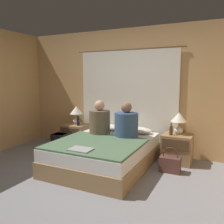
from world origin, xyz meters
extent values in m
plane|color=gray|center=(0.00, 0.00, 0.00)|extent=(16.00, 16.00, 0.00)
cube|color=tan|center=(0.00, 1.98, 1.25)|extent=(4.84, 0.06, 2.50)
cube|color=white|center=(0.00, 1.92, 1.03)|extent=(2.09, 0.02, 2.06)
cylinder|color=brown|center=(0.00, 1.92, 2.08)|extent=(2.29, 0.02, 0.02)
cube|color=#99754C|center=(0.00, 0.91, 0.13)|extent=(1.45, 1.91, 0.26)
cube|color=white|center=(0.00, 0.91, 0.36)|extent=(1.41, 1.87, 0.20)
cube|color=#937047|center=(-1.09, 1.63, 0.26)|extent=(0.51, 0.44, 0.52)
cube|color=#4C3823|center=(-1.09, 1.40, 0.38)|extent=(0.45, 0.02, 0.19)
cube|color=#937047|center=(1.09, 1.63, 0.26)|extent=(0.51, 0.44, 0.52)
cube|color=#4C3823|center=(1.09, 1.40, 0.38)|extent=(0.45, 0.02, 0.19)
ellipsoid|color=silver|center=(-1.09, 1.68, 0.58)|extent=(0.16, 0.16, 0.12)
cylinder|color=#B2A893|center=(-1.09, 1.68, 0.69)|extent=(0.02, 0.02, 0.10)
cone|color=silver|center=(-1.09, 1.68, 0.82)|extent=(0.28, 0.28, 0.17)
ellipsoid|color=silver|center=(1.09, 1.68, 0.58)|extent=(0.16, 0.16, 0.12)
cylinder|color=#B2A893|center=(1.09, 1.68, 0.69)|extent=(0.02, 0.02, 0.10)
cone|color=silver|center=(1.09, 1.68, 0.82)|extent=(0.28, 0.28, 0.17)
ellipsoid|color=silver|center=(-0.32, 1.65, 0.52)|extent=(0.58, 0.35, 0.12)
ellipsoid|color=silver|center=(0.32, 1.65, 0.52)|extent=(0.58, 0.35, 0.12)
cube|color=#4C6B4C|center=(0.00, 0.60, 0.47)|extent=(1.39, 1.23, 0.03)
cylinder|color=brown|center=(-0.28, 1.25, 0.69)|extent=(0.39, 0.39, 0.46)
sphere|color=tan|center=(-0.28, 1.25, 1.01)|extent=(0.19, 0.19, 0.19)
cylinder|color=#38517A|center=(0.26, 1.25, 0.68)|extent=(0.42, 0.42, 0.45)
sphere|color=#846047|center=(0.26, 1.25, 1.00)|extent=(0.19, 0.19, 0.19)
cylinder|color=black|center=(-0.95, 1.54, 0.59)|extent=(0.06, 0.06, 0.15)
cylinder|color=black|center=(-0.95, 1.54, 0.70)|extent=(0.02, 0.02, 0.06)
cylinder|color=#513819|center=(0.99, 1.54, 0.59)|extent=(0.06, 0.06, 0.16)
cylinder|color=#513819|center=(0.99, 1.54, 0.70)|extent=(0.02, 0.02, 0.06)
cube|color=#9EA0A5|center=(-0.01, 0.18, 0.50)|extent=(0.33, 0.24, 0.02)
cube|color=black|center=(-1.13, 1.15, 0.20)|extent=(0.30, 0.23, 0.40)
cube|color=black|center=(-1.13, 1.13, 0.36)|extent=(0.27, 0.24, 0.08)
cube|color=brown|center=(1.07, 1.13, 0.12)|extent=(0.33, 0.19, 0.25)
torus|color=#492B27|center=(1.07, 1.13, 0.29)|extent=(0.25, 0.02, 0.25)
camera|label=1|loc=(1.80, -2.59, 1.51)|focal=38.00mm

